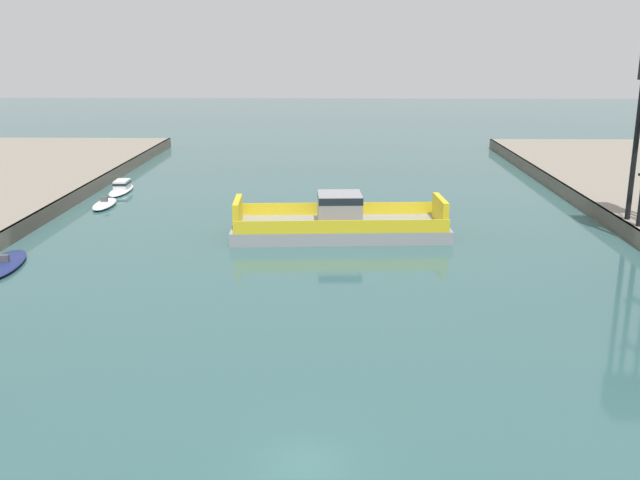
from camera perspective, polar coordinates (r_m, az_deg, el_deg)
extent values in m
plane|color=#335B5B|center=(29.60, -1.26, -17.43)|extent=(400.00, 400.00, 0.00)
cube|color=#939399|center=(61.78, 1.56, 0.84)|extent=(18.88, 7.94, 1.10)
cube|color=yellow|center=(64.78, 1.38, 2.53)|extent=(17.74, 1.18, 1.10)
cube|color=yellow|center=(58.25, 1.77, 1.06)|extent=(17.74, 1.18, 1.10)
cube|color=#939399|center=(61.33, 1.57, 2.53)|extent=(3.92, 3.98, 2.64)
cube|color=black|center=(61.13, 1.58, 3.42)|extent=(3.96, 4.02, 0.60)
cube|color=yellow|center=(62.54, 9.61, 2.36)|extent=(0.78, 4.82, 2.20)
cube|color=yellow|center=(61.46, -6.61, 2.25)|extent=(0.78, 4.82, 2.20)
ellipsoid|color=white|center=(83.58, -15.62, 3.86)|extent=(2.30, 7.26, 0.37)
cube|color=silver|center=(83.98, -15.56, 4.35)|extent=(1.53, 2.57, 0.88)
cube|color=black|center=(83.96, -15.57, 4.42)|extent=(1.57, 2.64, 0.26)
ellipsoid|color=white|center=(76.40, -16.86, 2.78)|extent=(2.16, 5.88, 0.51)
cube|color=#4C4C51|center=(76.30, -16.89, 3.15)|extent=(0.69, 0.43, 0.50)
ellipsoid|color=navy|center=(58.14, -24.02, -1.79)|extent=(3.69, 8.04, 0.45)
cube|color=#4C4C51|center=(58.01, -24.08, -1.34)|extent=(0.96, 0.53, 0.50)
cylinder|color=black|center=(66.05, 23.90, 6.51)|extent=(0.44, 0.44, 11.79)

